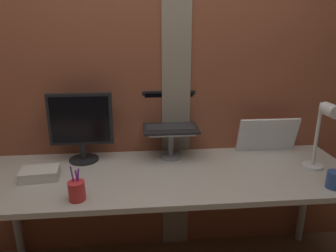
% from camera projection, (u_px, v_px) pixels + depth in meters
% --- Properties ---
extents(brick_wall_back, '(3.55, 0.16, 2.55)m').
position_uv_depth(brick_wall_back, '(145.00, 68.00, 2.02)').
color(brick_wall_back, brown).
rests_on(brick_wall_back, ground_plane).
extents(desk, '(2.13, 0.70, 0.73)m').
position_uv_depth(desk, '(170.00, 183.00, 1.83)').
color(desk, beige).
rests_on(desk, ground_plane).
extents(monitor, '(0.38, 0.18, 0.43)m').
position_uv_depth(monitor, '(81.00, 123.00, 1.91)').
color(monitor, black).
rests_on(monitor, desk).
extents(laptop_stand, '(0.28, 0.22, 0.19)m').
position_uv_depth(laptop_stand, '(171.00, 139.00, 1.99)').
color(laptop_stand, gray).
rests_on(laptop_stand, desk).
extents(laptop, '(0.34, 0.30, 0.22)m').
position_uv_depth(laptop, '(170.00, 117.00, 2.02)').
color(laptop, black).
rests_on(laptop, laptop_stand).
extents(whiteboard_panel, '(0.40, 0.08, 0.24)m').
position_uv_depth(whiteboard_panel, '(268.00, 135.00, 2.08)').
color(whiteboard_panel, white).
rests_on(whiteboard_panel, desk).
extents(desk_lamp, '(0.12, 0.20, 0.41)m').
position_uv_depth(desk_lamp, '(323.00, 129.00, 1.76)').
color(desk_lamp, white).
rests_on(desk_lamp, desk).
extents(pen_cup, '(0.08, 0.08, 0.18)m').
position_uv_depth(pen_cup, '(77.00, 191.00, 1.52)').
color(pen_cup, red).
rests_on(pen_cup, desk).
extents(coffee_mug, '(0.12, 0.08, 0.09)m').
position_uv_depth(coffee_mug, '(335.00, 180.00, 1.63)').
color(coffee_mug, '#2D4C8C').
rests_on(coffee_mug, desk).
extents(paper_clutter_stack, '(0.21, 0.16, 0.06)m').
position_uv_depth(paper_clutter_stack, '(40.00, 174.00, 1.74)').
color(paper_clutter_stack, silver).
rests_on(paper_clutter_stack, desk).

